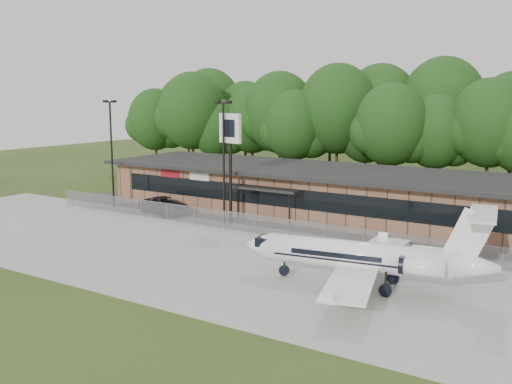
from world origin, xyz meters
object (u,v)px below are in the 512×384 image
Objects in this scene: business_jet at (366,258)px; suv at (165,206)px; terminal at (318,191)px; pole_sign at (230,140)px.

business_jet is 24.85m from suv.
terminal reaches higher than suv.
suv is (-11.91, -7.03, -1.40)m from terminal.
pole_sign is (-4.53, -7.15, 4.88)m from terminal.
pole_sign is at bearing -122.39° from terminal.
business_jet is at bearing -17.21° from pole_sign.
pole_sign reaches higher than terminal.
business_jet is (11.09, -16.39, -0.41)m from terminal.
business_jet is 18.91m from pole_sign.
terminal is at bearing 115.27° from business_jet.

